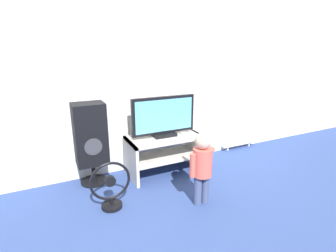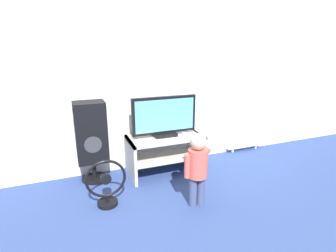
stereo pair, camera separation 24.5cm
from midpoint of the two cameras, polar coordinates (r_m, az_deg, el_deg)
name	(u,v)px [view 1 (the left image)]	position (r m, az deg, el deg)	size (l,w,h in m)	color
ground_plane	(173,180)	(3.37, -0.97, -11.71)	(16.00, 16.00, 0.00)	navy
wall_back	(154,72)	(3.52, -5.21, 11.69)	(10.00, 0.06, 2.60)	silver
tv_stand	(165,149)	(3.44, -2.79, -5.07)	(0.96, 0.51, 0.50)	beige
television	(164,117)	(3.33, -3.05, 1.96)	(0.85, 0.20, 0.52)	black
game_console	(186,135)	(3.36, 1.84, -2.03)	(0.05, 0.18, 0.04)	white
remote_primary	(141,142)	(3.16, -8.12, -3.57)	(0.04, 0.13, 0.03)	white
child	(202,162)	(2.73, 4.86, -7.92)	(0.30, 0.46, 0.79)	#3F4C72
speaker_tower	(90,136)	(3.25, -18.64, -2.03)	(0.36, 0.33, 1.00)	black
floor_fan	(111,188)	(2.83, -14.88, -12.86)	(0.42, 0.22, 0.51)	black
radiator	(239,129)	(4.39, 13.71, -0.72)	(0.64, 0.08, 0.59)	white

